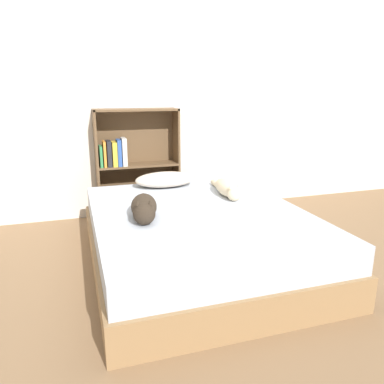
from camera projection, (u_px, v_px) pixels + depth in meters
ground_plane at (198, 262)px, 2.81m from camera, size 8.00×8.00×0.00m
wall_back at (155, 90)px, 3.73m from camera, size 8.00×0.06×2.50m
bed at (198, 237)px, 2.76m from camera, size 1.52×1.89×0.41m
pillow at (165, 179)px, 3.36m from camera, size 0.54×0.33×0.13m
cat_light at (227, 188)px, 3.07m from camera, size 0.17×0.61×0.14m
cat_dark at (144, 207)px, 2.54m from camera, size 0.24×0.61×0.17m
bookshelf at (133, 162)px, 3.71m from camera, size 0.80×0.26×1.08m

